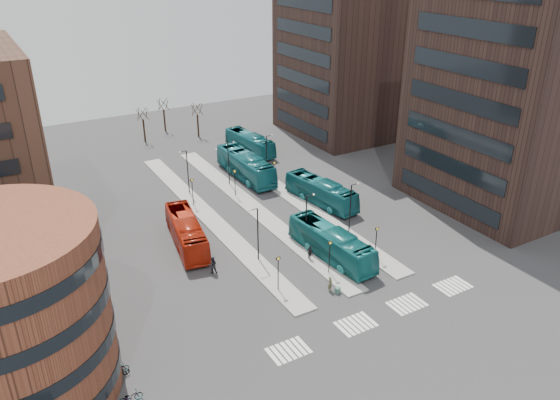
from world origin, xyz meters
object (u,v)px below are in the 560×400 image
red_bus (186,232)px  teal_bus_b (246,165)px  commuter_b (310,253)px  commuter_c (331,242)px  traveller (330,284)px  teal_bus_d (250,143)px  bicycle_near (130,397)px  bicycle_mid (119,371)px  teal_bus_c (321,192)px  teal_bus_a (331,243)px  suitcase (338,290)px  commuter_a (213,265)px  bicycle_far (118,369)px

red_bus → teal_bus_b: teal_bus_b is taller
teal_bus_b → commuter_b: 24.40m
commuter_c → red_bus: bearing=-105.2°
traveller → teal_bus_d: bearing=42.4°
bicycle_near → bicycle_mid: bicycle_near is taller
teal_bus_c → commuter_c: 11.94m
commuter_c → bicycle_near: 27.98m
commuter_b → traveller: bearing=161.2°
teal_bus_a → bicycle_near: (-24.72, -9.69, -1.19)m
suitcase → traveller: size_ratio=0.39×
teal_bus_d → bicycle_near: (-32.26, -43.49, -1.09)m
teal_bus_b → commuter_b: size_ratio=7.80×
suitcase → commuter_b: commuter_b is taller
commuter_a → bicycle_far: (-12.37, -9.76, -0.48)m
bicycle_mid → bicycle_far: (0.00, 0.24, -0.03)m
teal_bus_a → teal_bus_d: bearing=73.1°
commuter_b → bicycle_near: (-22.38, -10.24, -0.36)m
bicycle_mid → bicycle_far: bicycle_mid is taller
teal_bus_b → commuter_c: size_ratio=7.95×
commuter_a → commuter_c: commuter_a is taller
teal_bus_d → teal_bus_a: bearing=-108.4°
teal_bus_d → traveller: (-11.31, -39.10, -0.78)m
teal_bus_a → commuter_c: size_ratio=7.24×
bicycle_mid → teal_bus_a: bearing=-60.1°
teal_bus_c → commuter_c: (-5.64, -10.50, -0.78)m
teal_bus_b → commuter_c: 23.25m
teal_bus_b → bicycle_mid: 41.11m
teal_bus_a → commuter_a: 12.83m
bicycle_mid → red_bus: bearing=-21.0°
teal_bus_b → suitcase: bearing=-100.7°
red_bus → bicycle_mid: (-12.22, -16.88, -1.15)m
red_bus → bicycle_mid: red_bus is taller
teal_bus_d → traveller: 40.71m
red_bus → teal_bus_d: 30.89m
red_bus → teal_bus_b: bearing=53.8°
bicycle_near → bicycle_far: 3.34m
teal_bus_b → traveller: teal_bus_b is taller
red_bus → teal_bus_d: size_ratio=1.04×
teal_bus_d → traveller: bearing=-112.0°
teal_bus_c → commuter_a: 20.78m
teal_bus_c → traveller: 20.06m
suitcase → commuter_a: commuter_a is taller
suitcase → teal_bus_c: teal_bus_c is taller
teal_bus_a → teal_bus_d: teal_bus_a is taller
bicycle_far → bicycle_near: bearing=177.0°
bicycle_near → commuter_c: bearing=-67.1°
commuter_a → commuter_c: (13.35, -2.08, -0.10)m
suitcase → commuter_a: bearing=113.0°
commuter_c → bicycle_mid: commuter_c is taller
bicycle_far → commuter_c: bearing=-76.4°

